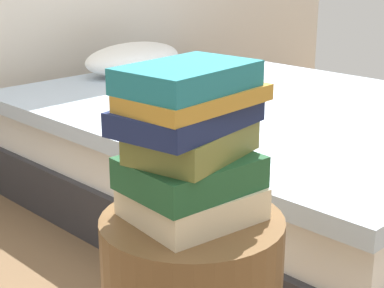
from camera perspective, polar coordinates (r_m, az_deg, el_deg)
The scene contains 7 objects.
bed at distance 2.65m, azimuth 5.59°, elevation -0.69°, with size 1.57×2.03×0.62m.
book_cream at distance 1.19m, azimuth -0.02°, elevation -5.41°, with size 0.23×0.21×0.06m, color beige.
book_forest at distance 1.16m, azimuth -0.15°, elevation -2.68°, with size 0.24×0.19×0.06m, color #1E512D.
book_olive at distance 1.15m, azimuth 0.03°, elevation 0.24°, with size 0.23×0.16×0.06m, color olive.
book_navy at distance 1.13m, azimuth -0.47°, elevation 2.58°, with size 0.27×0.17×0.04m, color #19234C.
book_ochre at distance 1.11m, azimuth 0.28°, elevation 4.34°, with size 0.27×0.16×0.03m, color #B7842D.
book_teal at distance 1.10m, azimuth -0.37°, elevation 6.25°, with size 0.25×0.16×0.05m, color #1E727F.
Camera 1 is at (-0.78, -0.75, 1.07)m, focal length 57.15 mm.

